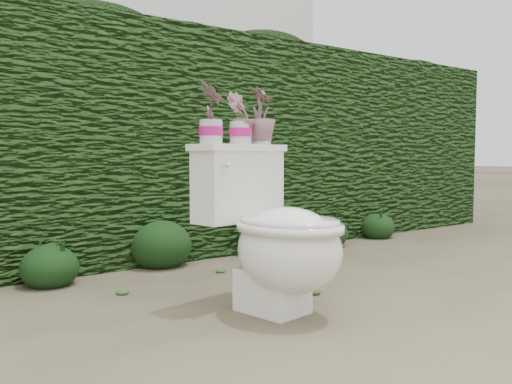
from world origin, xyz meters
TOP-DOWN VIEW (x-y plane):
  - ground at (0.00, 0.00)m, footprint 60.00×60.00m
  - hedge at (0.00, 1.60)m, footprint 8.00×1.00m
  - house_wall at (0.60, 6.00)m, footprint 8.00×3.50m
  - toilet at (0.24, -0.16)m, footprint 0.56×0.74m
  - potted_plant_left at (0.03, 0.05)m, footprint 0.13×0.16m
  - potted_plant_center at (0.22, 0.08)m, footprint 0.17×0.15m
  - potted_plant_right at (0.35, 0.10)m, footprint 0.19×0.19m
  - liriope_clump_3 at (-0.43, 1.00)m, footprint 0.32×0.32m
  - liriope_clump_4 at (0.30, 1.10)m, footprint 0.41×0.41m
  - liriope_clump_5 at (1.13, 1.05)m, footprint 0.42×0.42m
  - liriope_clump_6 at (1.70, 0.98)m, footprint 0.33×0.33m
  - liriope_clump_7 at (2.37, 1.04)m, footprint 0.30×0.30m

SIDE VIEW (x-z plane):
  - ground at x=0.00m, z-range 0.00..0.00m
  - liriope_clump_7 at x=2.37m, z-range 0.00..0.24m
  - liriope_clump_3 at x=-0.43m, z-range 0.00..0.25m
  - liriope_clump_6 at x=1.70m, z-range 0.00..0.27m
  - liriope_clump_4 at x=0.30m, z-range 0.00..0.33m
  - liriope_clump_5 at x=1.13m, z-range 0.00..0.34m
  - toilet at x=0.24m, z-range -0.03..0.74m
  - hedge at x=0.00m, z-range 0.00..1.60m
  - potted_plant_center at x=0.22m, z-range 0.78..1.02m
  - potted_plant_left at x=0.03m, z-range 0.78..1.05m
  - potted_plant_right at x=0.35m, z-range 0.78..1.05m
  - house_wall at x=0.60m, z-range 0.00..4.00m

